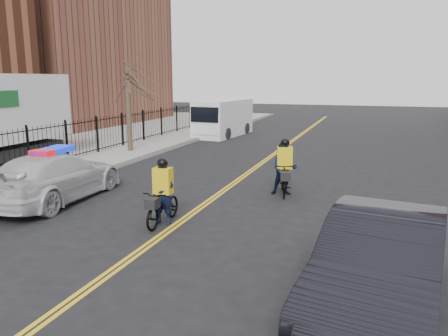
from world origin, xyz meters
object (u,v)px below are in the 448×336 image
cyclist_near (163,201)px  cyclist_far (284,173)px  police_cruiser (55,177)px  cargo_van (222,118)px  dark_sedan (381,264)px

cyclist_near → cyclist_far: cyclist_far is taller
police_cruiser → cargo_van: 17.99m
police_cruiser → cargo_van: bearing=-92.4°
dark_sedan → cyclist_far: (-3.16, 7.30, -0.09)m
dark_sedan → cargo_van: cargo_van is taller
dark_sedan → cyclist_near: size_ratio=2.77×
cargo_van → dark_sedan: bearing=-59.2°
dark_sedan → cyclist_near: (-5.74, 3.05, -0.23)m
police_cruiser → dark_sedan: bearing=155.0°
police_cruiser → cyclist_near: bearing=164.1°
cargo_van → cyclist_far: bearing=-58.0°
police_cruiser → cyclist_far: bearing=-158.9°
police_cruiser → cyclist_far: 7.83m
police_cruiser → cyclist_far: cyclist_far is taller
cargo_van → cyclist_far: 16.52m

